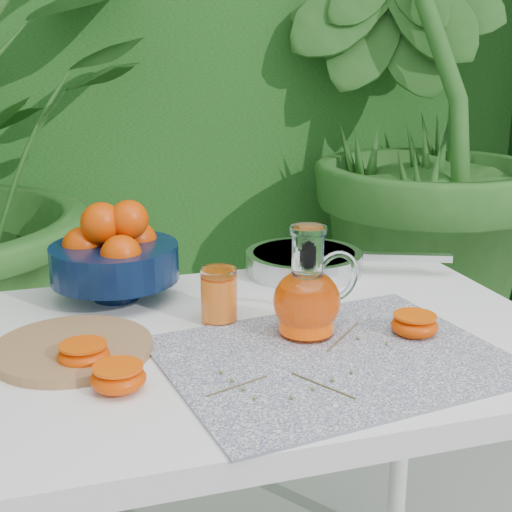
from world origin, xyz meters
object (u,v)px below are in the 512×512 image
object	(u,v)px
fruit_bowl	(114,254)
juice_pitcher	(308,298)
cutting_board	(73,349)
saute_pan	(306,261)
white_table	(259,378)

from	to	relation	value
fruit_bowl	juice_pitcher	size ratio (longest dim) A/B	1.45
cutting_board	saute_pan	bearing A→B (deg)	29.46
juice_pitcher	fruit_bowl	bearing A→B (deg)	135.04
cutting_board	fruit_bowl	xyz separation A→B (m)	(0.09, 0.24, 0.08)
white_table	juice_pitcher	world-z (taller)	juice_pitcher
cutting_board	fruit_bowl	bearing A→B (deg)	68.44
white_table	fruit_bowl	bearing A→B (deg)	129.79
white_table	cutting_board	world-z (taller)	cutting_board
juice_pitcher	saute_pan	bearing A→B (deg)	69.67
fruit_bowl	saute_pan	size ratio (longest dim) A/B	0.60
cutting_board	fruit_bowl	world-z (taller)	fruit_bowl
white_table	fruit_bowl	xyz separation A→B (m)	(-0.21, 0.25, 0.17)
fruit_bowl	saute_pan	world-z (taller)	fruit_bowl
cutting_board	juice_pitcher	world-z (taller)	juice_pitcher
white_table	cutting_board	bearing A→B (deg)	177.87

